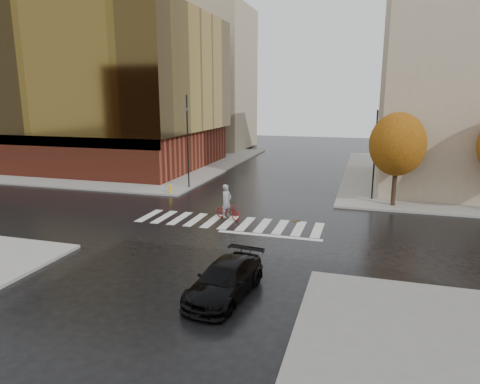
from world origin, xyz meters
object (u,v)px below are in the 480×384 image
(traffic_light_nw, at_px, (188,135))
(fire_hydrant, at_px, (170,188))
(cyclist, at_px, (228,207))
(sedan, at_px, (225,280))
(traffic_light_ne, at_px, (375,150))

(traffic_light_nw, bearing_deg, fire_hydrant, 4.33)
(cyclist, height_order, traffic_light_nw, traffic_light_nw)
(sedan, xyz_separation_m, cyclist, (-3.26, 10.28, 0.09))
(sedan, distance_m, cyclist, 10.78)
(sedan, height_order, fire_hydrant, sedan)
(sedan, xyz_separation_m, traffic_light_ne, (5.61, 18.07, 3.15))
(sedan, xyz_separation_m, traffic_light_nw, (-9.27, 18.07, 3.88))
(traffic_light_nw, height_order, traffic_light_ne, traffic_light_nw)
(sedan, relative_size, cyclist, 2.07)
(traffic_light_nw, bearing_deg, cyclist, 54.30)
(cyclist, height_order, fire_hydrant, cyclist)
(traffic_light_nw, relative_size, traffic_light_ne, 1.17)
(fire_hydrant, bearing_deg, sedan, -57.77)
(traffic_light_ne, height_order, fire_hydrant, traffic_light_ne)
(cyclist, distance_m, fire_hydrant, 8.43)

